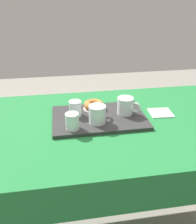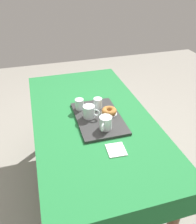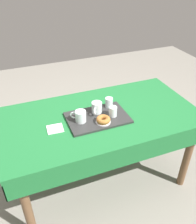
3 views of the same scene
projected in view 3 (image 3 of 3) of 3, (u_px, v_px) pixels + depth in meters
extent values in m
plane|color=gray|center=(101.00, 179.00, 2.27)|extent=(6.00, 6.00, 0.00)
cube|color=#1E6B33|center=(101.00, 117.00, 1.86)|extent=(1.54, 0.81, 0.03)
cube|color=#1E6B33|center=(123.00, 159.00, 1.60)|extent=(1.54, 0.01, 0.14)
cube|color=#1E6B33|center=(85.00, 101.00, 2.22)|extent=(1.54, 0.01, 0.14)
cube|color=#1E6B33|center=(1.00, 149.00, 1.68)|extent=(0.01, 0.81, 0.14)
cube|color=#1E6B33|center=(180.00, 107.00, 2.14)|extent=(0.01, 0.81, 0.14)
cylinder|color=brown|center=(27.00, 206.00, 1.63)|extent=(0.06, 0.06, 0.71)
cylinder|color=brown|center=(188.00, 155.00, 2.03)|extent=(0.06, 0.06, 0.71)
cylinder|color=brown|center=(17.00, 148.00, 2.11)|extent=(0.06, 0.06, 0.71)
cylinder|color=brown|center=(149.00, 116.00, 2.52)|extent=(0.06, 0.06, 0.71)
cube|color=#2D2D2D|center=(98.00, 118.00, 1.81)|extent=(0.46, 0.30, 0.02)
cylinder|color=silver|center=(97.00, 107.00, 1.83)|extent=(0.08, 0.08, 0.09)
cylinder|color=maroon|center=(97.00, 108.00, 1.84)|extent=(0.07, 0.07, 0.06)
torus|color=silver|center=(95.00, 111.00, 1.79)|extent=(0.04, 0.05, 0.06)
cylinder|color=silver|center=(81.00, 116.00, 1.73)|extent=(0.08, 0.08, 0.09)
cylinder|color=maroon|center=(81.00, 117.00, 1.74)|extent=(0.07, 0.07, 0.06)
torus|color=silver|center=(74.00, 115.00, 1.74)|extent=(0.05, 0.04, 0.06)
cylinder|color=silver|center=(113.00, 111.00, 1.79)|extent=(0.06, 0.06, 0.08)
cylinder|color=silver|center=(113.00, 113.00, 1.80)|extent=(0.05, 0.05, 0.04)
cylinder|color=silver|center=(109.00, 102.00, 1.90)|extent=(0.06, 0.06, 0.08)
cylinder|color=silver|center=(109.00, 104.00, 1.91)|extent=(0.05, 0.05, 0.04)
cylinder|color=silver|center=(103.00, 122.00, 1.74)|extent=(0.11, 0.11, 0.01)
torus|color=#A3662D|center=(103.00, 119.00, 1.73)|extent=(0.10, 0.10, 0.04)
cube|color=white|center=(55.00, 129.00, 1.70)|extent=(0.12, 0.11, 0.01)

